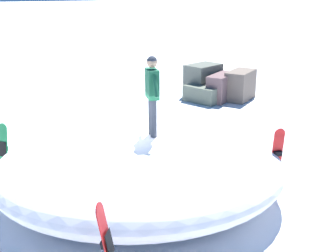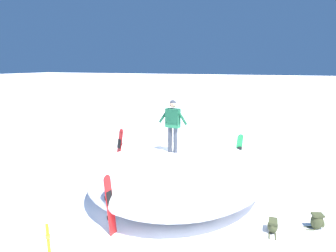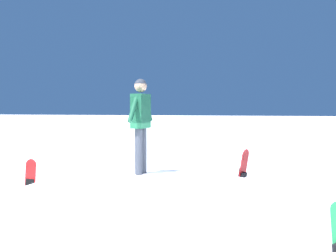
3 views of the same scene
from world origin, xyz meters
name	(u,v)px [view 1 (image 1 of 3)]	position (x,y,z in m)	size (l,w,h in m)	color
ground	(121,193)	(0.00, 0.00, 0.00)	(240.00, 240.00, 0.00)	white
snow_mound	(140,167)	(0.39, 0.38, 0.78)	(6.53, 5.78, 1.55)	white
snowboarder_standing	(152,89)	(0.53, 0.65, 2.61)	(1.05, 0.27, 1.75)	#333842
snowboard_primary_upright	(3,156)	(-1.25, -2.52, 0.84)	(0.36, 0.36, 1.63)	#1E8C47
snowboard_secondary_upright	(276,160)	(1.26, 3.42, 0.85)	(0.21, 0.28, 1.64)	red
backpack_near	(154,140)	(-2.77, 1.76, 0.17)	(0.29, 0.67, 0.34)	#383D23
backpack_far	(126,129)	(-3.90, 1.20, 0.24)	(0.55, 0.37, 0.46)	#383D23
rock_outcrop	(217,85)	(-7.27, 6.16, 0.59)	(2.80, 3.29, 1.39)	#626A58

